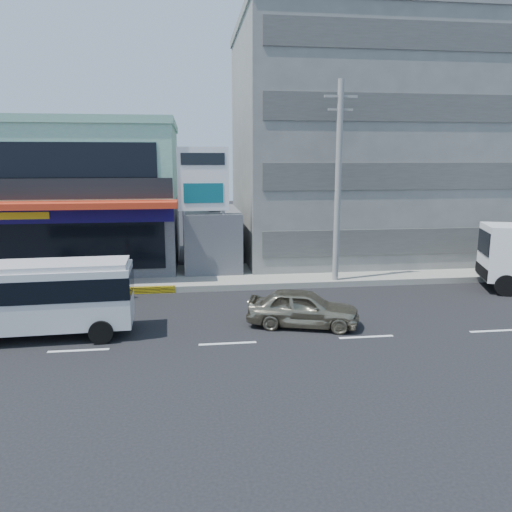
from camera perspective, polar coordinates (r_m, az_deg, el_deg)
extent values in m
plane|color=black|center=(17.60, -3.26, -9.96)|extent=(120.00, 120.00, 0.00)
cube|color=gray|center=(27.31, 5.76, -2.04)|extent=(70.00, 5.00, 0.30)
cube|color=#46454A|center=(31.45, -19.98, 2.51)|extent=(12.00, 10.00, 4.00)
cube|color=#92CFB0|center=(31.16, -20.46, 9.80)|extent=(12.00, 10.00, 4.00)
cube|color=red|center=(25.62, -23.04, 5.34)|extent=(12.40, 1.80, 0.30)
cube|color=#130C54|center=(26.39, -22.52, 4.32)|extent=(12.00, 0.12, 0.80)
cube|color=black|center=(26.61, -22.27, 1.12)|extent=(11.00, 0.06, 2.60)
cube|color=gray|center=(33.32, 12.37, 11.99)|extent=(16.00, 12.00, 14.00)
cube|color=#46454A|center=(28.78, -5.07, 1.89)|extent=(3.00, 6.00, 3.50)
cylinder|color=slate|center=(27.55, -5.04, 5.31)|extent=(1.50, 1.50, 0.15)
cylinder|color=gray|center=(25.78, -8.20, 4.12)|extent=(0.16, 0.16, 6.50)
cylinder|color=gray|center=(25.83, -3.75, 4.23)|extent=(0.16, 0.16, 6.50)
cube|color=white|center=(25.62, -6.06, 8.73)|extent=(2.60, 0.18, 3.20)
cylinder|color=#999993|center=(24.88, 9.35, 7.89)|extent=(0.30, 0.30, 10.00)
cube|color=#999993|center=(25.01, 9.67, 17.54)|extent=(1.60, 0.12, 0.12)
cube|color=#999993|center=(24.95, 9.62, 16.17)|extent=(1.20, 0.10, 0.10)
cube|color=silver|center=(19.32, -23.66, -4.36)|extent=(6.56, 2.31, 2.13)
cube|color=black|center=(19.22, -23.76, -3.17)|extent=(6.61, 2.36, 0.79)
cube|color=silver|center=(19.06, -23.93, -1.00)|extent=(6.37, 2.12, 0.19)
cylinder|color=black|center=(18.24, -17.29, -8.30)|extent=(0.84, 0.29, 0.83)
cylinder|color=black|center=(20.16, -16.58, -6.41)|extent=(0.84, 0.29, 0.83)
imported|color=#9D9378|center=(19.20, 5.40, -5.91)|extent=(4.55, 2.84, 1.44)
cube|color=white|center=(27.00, 27.07, 0.38)|extent=(3.09, 3.09, 2.64)
cylinder|color=black|center=(26.05, 26.63, -3.01)|extent=(1.06, 0.61, 1.01)
cylinder|color=black|center=(28.25, 25.42, -1.89)|extent=(1.06, 0.61, 1.01)
imported|color=maroon|center=(23.57, -15.86, -3.87)|extent=(1.64, 1.00, 0.81)
imported|color=#66594C|center=(23.38, -15.96, -1.90)|extent=(0.51, 0.63, 1.49)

